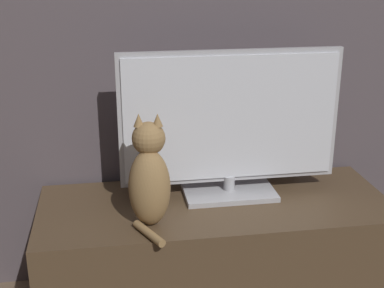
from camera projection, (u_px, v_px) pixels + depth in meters
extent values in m
cube|color=brown|center=(215.00, 254.00, 2.14)|extent=(1.35, 0.53, 0.46)
cube|color=#B7B7BC|center=(229.00, 192.00, 2.13)|extent=(0.36, 0.22, 0.02)
cylinder|color=#B7B7BC|center=(229.00, 183.00, 2.12)|extent=(0.04, 0.04, 0.06)
cube|color=#B7B7BC|center=(230.00, 117.00, 2.04)|extent=(0.85, 0.02, 0.52)
cube|color=white|center=(231.00, 118.00, 2.02)|extent=(0.82, 0.01, 0.48)
ellipsoid|color=#997547|center=(150.00, 188.00, 1.85)|extent=(0.16, 0.15, 0.28)
ellipsoid|color=black|center=(150.00, 186.00, 1.90)|extent=(0.09, 0.06, 0.15)
sphere|color=#997547|center=(149.00, 138.00, 1.82)|extent=(0.13, 0.13, 0.12)
cone|color=#997547|center=(139.00, 120.00, 1.80)|extent=(0.04, 0.04, 0.04)
cone|color=#997547|center=(158.00, 120.00, 1.80)|extent=(0.04, 0.04, 0.04)
cylinder|color=#997547|center=(149.00, 233.00, 1.81)|extent=(0.10, 0.16, 0.03)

